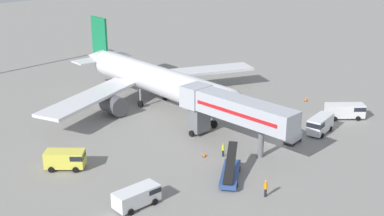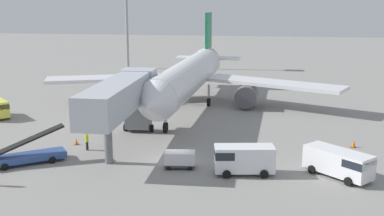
# 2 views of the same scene
# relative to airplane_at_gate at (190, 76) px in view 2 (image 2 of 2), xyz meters

# --- Properties ---
(ground_plane) EXTENTS (300.00, 300.00, 0.00)m
(ground_plane) POSITION_rel_airplane_at_gate_xyz_m (2.39, -22.38, -3.97)
(ground_plane) COLOR gray
(airplane_at_gate) EXTENTS (40.16, 39.52, 11.77)m
(airplane_at_gate) POSITION_rel_airplane_at_gate_xyz_m (0.00, 0.00, 0.00)
(airplane_at_gate) COLOR silver
(airplane_at_gate) RESTS_ON ground
(jet_bridge) EXTENTS (3.58, 16.76, 6.60)m
(jet_bridge) POSITION_rel_airplane_at_gate_xyz_m (-3.23, -18.50, 0.87)
(jet_bridge) COLOR #B2B7C1
(jet_bridge) RESTS_ON ground
(belt_loader_truck) EXTENTS (6.22, 5.29, 3.10)m
(belt_loader_truck) POSITION_rel_airplane_at_gate_xyz_m (-9.97, -24.76, -3.21)
(belt_loader_truck) COLOR #2D4C8E
(belt_loader_truck) RESTS_ON ground
(service_van_far_left) EXTENTS (5.00, 2.74, 2.32)m
(service_van_far_left) POSITION_rel_airplane_at_gate_xyz_m (8.32, -24.32, -2.65)
(service_van_far_left) COLOR white
(service_van_far_left) RESTS_ON ground
(service_van_rear_left) EXTENTS (5.35, 5.13, 2.17)m
(service_van_rear_left) POSITION_rel_airplane_at_gate_xyz_m (15.92, -23.81, -2.73)
(service_van_rear_left) COLOR white
(service_van_rear_left) RESTS_ON ground
(baggage_cart_mid_right) EXTENTS (2.66, 1.66, 1.40)m
(baggage_cart_mid_right) POSITION_rel_airplane_at_gate_xyz_m (3.12, -23.71, -3.19)
(baggage_cart_mid_right) COLOR #38383D
(baggage_cart_mid_right) RESTS_ON ground
(ground_crew_worker_midground) EXTENTS (0.45, 0.45, 1.69)m
(ground_crew_worker_midground) POSITION_rel_airplane_at_gate_xyz_m (-6.31, -20.33, -3.07)
(ground_crew_worker_midground) COLOR #1E2333
(ground_crew_worker_midground) RESTS_ON ground
(safety_cone_alpha) EXTENTS (0.46, 0.46, 0.70)m
(safety_cone_alpha) POSITION_rel_airplane_at_gate_xyz_m (18.34, -15.46, -3.63)
(safety_cone_alpha) COLOR black
(safety_cone_alpha) RESTS_ON ground
(safety_cone_bravo) EXTENTS (0.40, 0.40, 0.62)m
(safety_cone_bravo) POSITION_rel_airplane_at_gate_xyz_m (-8.01, -18.82, -3.67)
(safety_cone_bravo) COLOR black
(safety_cone_bravo) RESTS_ON ground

